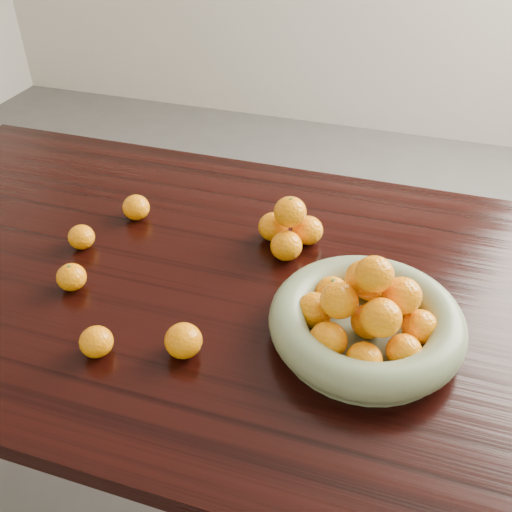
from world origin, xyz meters
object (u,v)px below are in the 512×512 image
(orange_pyramid, at_px, (289,228))
(loose_orange_0, at_px, (71,277))
(fruit_bowl, at_px, (366,319))
(dining_table, at_px, (251,311))

(orange_pyramid, relative_size, loose_orange_0, 2.45)
(fruit_bowl, distance_m, orange_pyramid, 0.32)
(orange_pyramid, height_order, loose_orange_0, orange_pyramid)
(fruit_bowl, bearing_deg, dining_table, 158.70)
(dining_table, height_order, orange_pyramid, orange_pyramid)
(orange_pyramid, bearing_deg, loose_orange_0, -144.20)
(fruit_bowl, distance_m, loose_orange_0, 0.59)
(loose_orange_0, bearing_deg, dining_table, 21.93)
(dining_table, xyz_separation_m, loose_orange_0, (-0.34, -0.14, 0.12))
(dining_table, distance_m, fruit_bowl, 0.30)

